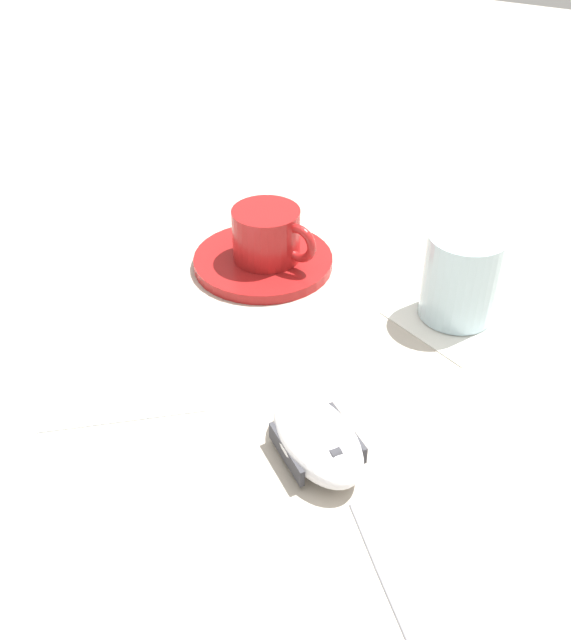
% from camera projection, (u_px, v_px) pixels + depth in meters
% --- Properties ---
extents(ground_plane, '(3.00, 3.00, 0.00)m').
position_uv_depth(ground_plane, '(313.00, 340.00, 0.71)').
color(ground_plane, '#B2A899').
extents(saucer, '(0.16, 0.16, 0.01)m').
position_uv_depth(saucer, '(263.00, 261.00, 0.82)').
color(saucer, maroon).
rests_on(saucer, ground).
extents(coffee_cup, '(0.10, 0.08, 0.06)m').
position_uv_depth(coffee_cup, '(268.00, 235.00, 0.80)').
color(coffee_cup, maroon).
rests_on(coffee_cup, saucer).
extents(computer_mouse, '(0.12, 0.11, 0.04)m').
position_uv_depth(computer_mouse, '(317.00, 439.00, 0.58)').
color(computer_mouse, silver).
rests_on(computer_mouse, ground).
extents(napkin_under_glass, '(0.15, 0.15, 0.00)m').
position_uv_depth(napkin_under_glass, '(456.00, 318.00, 0.74)').
color(napkin_under_glass, silver).
rests_on(napkin_under_glass, ground).
extents(drinking_glass, '(0.08, 0.08, 0.09)m').
position_uv_depth(drinking_glass, '(461.00, 276.00, 0.72)').
color(drinking_glass, silver).
rests_on(drinking_glass, napkin_under_glass).
extents(napkin_spare, '(0.20, 0.20, 0.00)m').
position_uv_depth(napkin_spare, '(122.00, 368.00, 0.68)').
color(napkin_spare, white).
rests_on(napkin_spare, ground).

